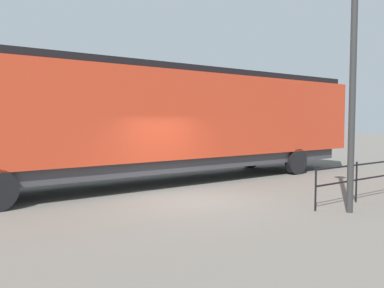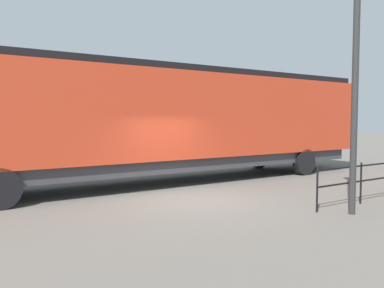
% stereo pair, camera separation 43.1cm
% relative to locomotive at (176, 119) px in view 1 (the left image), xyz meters
% --- Properties ---
extents(ground_plane, '(120.00, 120.00, 0.00)m').
position_rel_locomotive_xyz_m(ground_plane, '(3.12, -1.62, -2.37)').
color(ground_plane, '#666059').
extents(locomotive, '(3.11, 18.29, 4.23)m').
position_rel_locomotive_xyz_m(locomotive, '(0.00, 0.00, 0.00)').
color(locomotive, red).
rests_on(locomotive, ground_plane).
extents(lamp_post, '(0.44, 0.44, 7.16)m').
position_rel_locomotive_xyz_m(lamp_post, '(6.75, 0.76, 2.22)').
color(lamp_post, '#2D2D2D').
rests_on(lamp_post, ground_plane).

